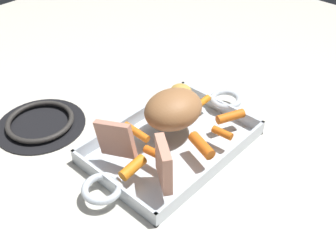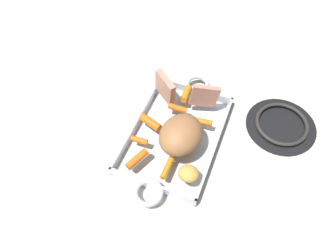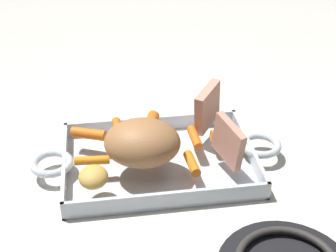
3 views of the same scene
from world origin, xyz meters
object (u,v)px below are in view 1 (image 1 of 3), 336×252
object	(u,v)px
roasting_dish	(172,144)
baby_carrot_center_left	(202,145)
baby_carrot_center_right	(156,154)
baby_carrot_long	(200,104)
baby_carrot_southwest	(136,132)
stove_burner_rear	(40,123)
roast_slice_thick	(116,139)
potato_golden_small	(181,92)
baby_carrot_southeast	(230,116)
baby_carrot_northwest	(222,133)
pork_roast	(173,109)
baby_carrot_short	(133,167)
roast_slice_outer	(164,164)

from	to	relation	value
roasting_dish	baby_carrot_center_left	bearing A→B (deg)	95.52
baby_carrot_center_right	baby_carrot_long	distance (m)	0.20
baby_carrot_southwest	stove_burner_rear	bearing A→B (deg)	-65.63
baby_carrot_center_left	baby_carrot_center_right	bearing A→B (deg)	-34.37
roast_slice_thick	baby_carrot_long	world-z (taller)	roast_slice_thick
baby_carrot_center_left	potato_golden_small	distance (m)	0.19
baby_carrot_southeast	potato_golden_small	xyz separation A→B (m)	(0.01, -0.14, 0.01)
roasting_dish	baby_carrot_center_right	bearing A→B (deg)	16.26
roasting_dish	stove_burner_rear	bearing A→B (deg)	-61.47
baby_carrot_northwest	baby_carrot_southeast	size ratio (longest dim) A/B	0.69
stove_burner_rear	potato_golden_small	bearing A→B (deg)	143.89
pork_roast	stove_burner_rear	distance (m)	0.32
roasting_dish	baby_carrot_southeast	world-z (taller)	baby_carrot_southeast
baby_carrot_center_right	potato_golden_small	bearing A→B (deg)	-152.29
roast_slice_thick	stove_burner_rear	distance (m)	0.24
roast_slice_thick	baby_carrot_short	world-z (taller)	roast_slice_thick
baby_carrot_southwest	baby_carrot_southeast	world-z (taller)	baby_carrot_southeast
baby_carrot_southeast	stove_burner_rear	size ratio (longest dim) A/B	0.32
baby_carrot_short	pork_roast	bearing A→B (deg)	-165.61
pork_roast	potato_golden_small	size ratio (longest dim) A/B	2.50
baby_carrot_northwest	potato_golden_small	bearing A→B (deg)	-107.19
baby_carrot_southeast	pork_roast	bearing A→B (deg)	-42.14
baby_carrot_center_right	baby_carrot_short	distance (m)	0.06
baby_carrot_southwest	stove_burner_rear	xyz separation A→B (m)	(0.10, -0.22, -0.03)
roast_slice_thick	potato_golden_small	xyz separation A→B (m)	(-0.24, -0.04, -0.02)
roasting_dish	pork_roast	distance (m)	0.07
baby_carrot_center_right	baby_carrot_short	bearing A→B (deg)	-4.42
baby_carrot_southwest	baby_carrot_long	bearing A→B (deg)	168.63
stove_burner_rear	baby_carrot_short	bearing A→B (deg)	94.06
pork_roast	baby_carrot_center_left	world-z (taller)	pork_roast
roast_slice_outer	baby_carrot_center_left	distance (m)	0.12
baby_carrot_northwest	baby_carrot_short	distance (m)	0.21
pork_roast	roasting_dish	bearing A→B (deg)	38.45
baby_carrot_northwest	baby_carrot_short	world-z (taller)	baby_carrot_short
pork_roast	potato_golden_small	distance (m)	0.11
roasting_dish	roast_slice_thick	distance (m)	0.14
roast_slice_thick	baby_carrot_northwest	bearing A→B (deg)	146.93
roast_slice_outer	baby_carrot_center_left	size ratio (longest dim) A/B	1.22
baby_carrot_center_right	stove_burner_rear	xyz separation A→B (m)	(0.08, -0.30, -0.04)
baby_carrot_southwest	baby_carrot_center_right	size ratio (longest dim) A/B	1.17
roast_slice_thick	baby_carrot_center_right	xyz separation A→B (m)	(-0.05, 0.06, -0.03)
roast_slice_thick	potato_golden_small	world-z (taller)	roast_slice_thick
baby_carrot_northwest	stove_burner_rear	world-z (taller)	baby_carrot_northwest
baby_carrot_center_right	pork_roast	bearing A→B (deg)	-155.86
roasting_dish	baby_carrot_northwest	size ratio (longest dim) A/B	10.25
roast_slice_outer	roasting_dish	bearing A→B (deg)	-145.00
baby_carrot_long	baby_carrot_center_right	bearing A→B (deg)	12.49
roast_slice_outer	baby_carrot_southwest	xyz separation A→B (m)	(-0.05, -0.13, -0.03)
baby_carrot_long	stove_burner_rear	world-z (taller)	baby_carrot_long
roasting_dish	baby_carrot_southwest	world-z (taller)	baby_carrot_southwest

